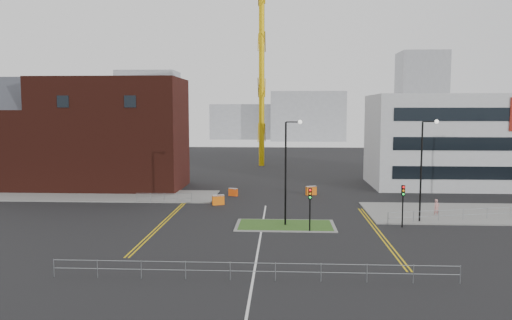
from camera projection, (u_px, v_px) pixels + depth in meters
The scene contains 28 objects.
ground at pixel (258, 252), 35.37m from camera, with size 200.00×200.00×0.00m, color black.
pavement_left at pixel (96, 195), 58.27m from camera, with size 28.00×8.00×0.12m, color slate.
pavement_right at pixel (492, 213), 48.13m from camera, with size 24.00×10.00×0.12m, color slate.
island_kerb at pixel (285, 225), 43.21m from camera, with size 8.60×4.60×0.08m, color slate.
grass_island at pixel (285, 225), 43.21m from camera, with size 8.00×4.00×0.12m, color #28511B.
brick_building at pixel (89, 135), 63.71m from camera, with size 24.20×10.07×14.24m.
office_block at pixel (468, 141), 65.19m from camera, with size 25.00×12.20×12.00m.
tower_crane at pixel (292, 19), 89.26m from camera, with size 49.90×19.76×38.11m.
streetlamp_island at pixel (288, 164), 42.66m from camera, with size 1.46×0.36×9.18m.
streetlamp_right_near at pixel (424, 162), 44.03m from camera, with size 1.46×0.36×9.18m.
traffic_light_island at pixel (310, 201), 40.85m from camera, with size 0.28×0.33×3.65m.
traffic_light_right at pixel (403, 198), 42.42m from camera, with size 0.28×0.33×3.65m.
railing_front at pixel (253, 267), 29.33m from camera, with size 24.05×0.05×1.10m.
railing_left at pixel (164, 196), 53.76m from camera, with size 6.05×0.05×1.10m.
railing_right at pixel (487, 211), 45.65m from camera, with size 19.05×5.05×1.10m.
centre_line at pixel (259, 244), 37.36m from camera, with size 0.15×30.00×0.01m, color silver.
yellow_left_a at pixel (165, 219), 45.78m from camera, with size 0.12×24.00×0.01m, color gold.
yellow_left_b at pixel (169, 219), 45.76m from camera, with size 0.12×24.00×0.01m, color gold.
yellow_right_a at pixel (377, 233), 40.84m from camera, with size 0.12×20.00×0.01m, color gold.
yellow_right_b at pixel (381, 233), 40.82m from camera, with size 0.12×20.00×0.01m, color gold.
skyline_a at pixel (149, 107), 155.59m from camera, with size 18.00×12.00×22.00m, color gray.
skyline_b at pixel (308, 116), 163.22m from camera, with size 24.00×12.00×16.00m, color gray.
skyline_c at pixel (421, 97), 155.83m from camera, with size 14.00×12.00×28.00m, color gray.
skyline_d at pixel (254, 122), 174.30m from camera, with size 30.00×12.00×12.00m, color gray.
pedestrian at pixel (437, 208), 46.97m from camera, with size 0.60×0.40×1.65m, color tan.
barrier_left at pixel (218, 200), 52.75m from camera, with size 1.32×0.83×1.06m.
barrier_mid at pixel (233, 192), 58.25m from camera, with size 1.13×0.73×0.91m.
barrier_right at pixel (311, 190), 58.89m from camera, with size 1.33×0.84×1.06m.
Camera 1 is at (1.69, -34.50, 10.01)m, focal length 35.00 mm.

